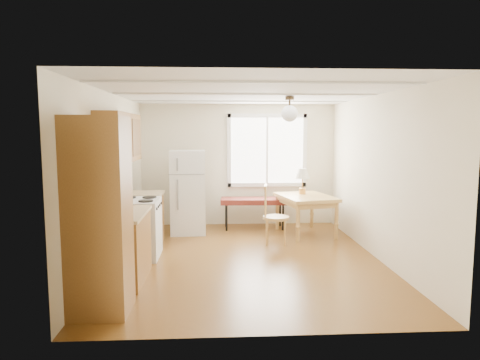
{
  "coord_description": "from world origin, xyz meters",
  "views": [
    {
      "loc": [
        -0.47,
        -6.36,
        1.94
      ],
      "look_at": [
        -0.07,
        0.59,
        1.15
      ],
      "focal_mm": 32.0,
      "sensor_mm": 36.0,
      "label": 1
    }
  ],
  "objects": [
    {
      "name": "chair",
      "position": [
        0.47,
        0.87,
        0.59
      ],
      "size": [
        0.47,
        0.46,
        1.02
      ],
      "rotation": [
        0.0,
        0.0,
        -0.16
      ],
      "color": "#B28744",
      "rests_on": "ground"
    },
    {
      "name": "window_unit",
      "position": [
        0.6,
        2.47,
        1.55
      ],
      "size": [
        1.64,
        0.05,
        1.51
      ],
      "color": "white",
      "rests_on": "room_shell"
    },
    {
      "name": "bench",
      "position": [
        0.3,
        2.06,
        0.55
      ],
      "size": [
        1.35,
        0.55,
        0.61
      ],
      "rotation": [
        0.0,
        0.0,
        -0.05
      ],
      "color": "#571A14",
      "rests_on": "ground"
    },
    {
      "name": "dining_table",
      "position": [
        1.23,
        1.52,
        0.64
      ],
      "size": [
        1.11,
        1.34,
        0.74
      ],
      "rotation": [
        0.0,
        0.0,
        0.21
      ],
      "color": "#B28744",
      "rests_on": "ground"
    },
    {
      "name": "refrigerator",
      "position": [
        -1.0,
        1.76,
        0.79
      ],
      "size": [
        0.68,
        0.7,
        1.58
      ],
      "rotation": [
        0.0,
        0.0,
        0.04
      ],
      "color": "white",
      "rests_on": "ground"
    },
    {
      "name": "pendant_light",
      "position": [
        0.7,
        0.4,
        2.24
      ],
      "size": [
        0.26,
        0.26,
        0.4
      ],
      "color": "#302315",
      "rests_on": "room_shell"
    },
    {
      "name": "table_lamp",
      "position": [
        1.2,
        1.75,
        1.1
      ],
      "size": [
        0.28,
        0.28,
        0.49
      ],
      "rotation": [
        0.0,
        0.0,
        -0.28
      ],
      "color": "#C98F40",
      "rests_on": "dining_table"
    },
    {
      "name": "kitchen_run",
      "position": [
        -1.72,
        -0.63,
        0.84
      ],
      "size": [
        0.65,
        3.4,
        2.2
      ],
      "color": "brown",
      "rests_on": "ground"
    },
    {
      "name": "kettle",
      "position": [
        -1.76,
        -0.4,
        1.0
      ],
      "size": [
        0.13,
        0.13,
        0.24
      ],
      "color": "red",
      "rests_on": "kitchen_run"
    },
    {
      "name": "coffee_maker",
      "position": [
        -1.72,
        -1.11,
        1.04
      ],
      "size": [
        0.25,
        0.29,
        0.37
      ],
      "rotation": [
        0.0,
        0.0,
        -0.32
      ],
      "color": "black",
      "rests_on": "kitchen_run"
    },
    {
      "name": "room_shell",
      "position": [
        0.0,
        0.0,
        1.25
      ],
      "size": [
        4.6,
        5.6,
        2.62
      ],
      "color": "#522F10",
      "rests_on": "ground"
    }
  ]
}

